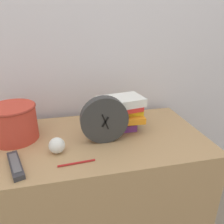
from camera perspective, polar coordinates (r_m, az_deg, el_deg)
wall_back at (r=1.24m, az=-13.05°, el=20.52°), size 6.00×0.04×2.40m
desk at (r=1.25m, az=-9.22°, el=-21.85°), size 1.25×0.55×0.73m
desk_clock at (r=0.96m, az=-2.01°, el=-2.09°), size 0.21×0.05×0.21m
book_stack at (r=1.08m, az=1.94°, el=-0.23°), size 0.23×0.19×0.17m
basket at (r=1.08m, az=-24.39°, el=-2.35°), size 0.21×0.21×0.16m
tv_remote at (r=0.91m, az=-23.91°, el=-12.53°), size 0.09×0.18×0.02m
crumpled_paper_ball at (r=0.94m, az=-14.21°, el=-8.47°), size 0.07×0.07×0.07m
pen at (r=0.87m, az=-9.23°, el=-13.02°), size 0.14×0.02×0.01m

